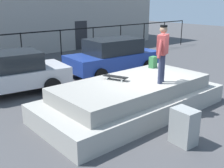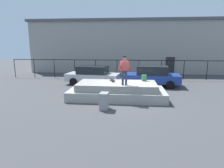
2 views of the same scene
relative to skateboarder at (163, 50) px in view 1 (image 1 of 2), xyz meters
name	(u,v)px [view 1 (image 1 of 2)]	position (x,y,z in m)	size (l,w,h in m)	color
ground_plane	(153,109)	(0.09, 0.34, -2.01)	(60.00, 60.00, 0.00)	#424244
concrete_ledge	(133,97)	(-0.50, 0.69, -1.55)	(6.07, 2.81, 1.01)	#9E9B93
skateboarder	(163,50)	(0.00, 0.00, 0.00)	(0.85, 0.45, 1.71)	#2D334C
skateboard	(116,77)	(-0.85, 1.11, -0.90)	(0.48, 0.82, 0.12)	black
backpack	(153,62)	(1.27, 1.42, -0.79)	(0.28, 0.20, 0.42)	#33723F
car_silver_sedan_near	(6,73)	(-2.90, 4.93, -1.19)	(4.74, 2.56, 1.59)	#B7B7BC
car_blue_sedan_mid	(113,56)	(2.13, 4.65, -1.15)	(4.61, 2.42, 1.68)	navy
utility_box	(184,127)	(-1.01, -1.59, -1.56)	(0.44, 0.60, 0.91)	gray
fence_row	(42,43)	(0.09, 7.84, -0.68)	(24.06, 0.06, 1.91)	black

